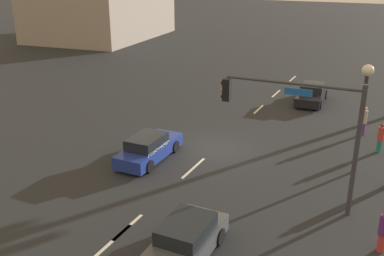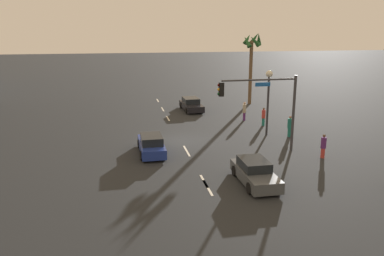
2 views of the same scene
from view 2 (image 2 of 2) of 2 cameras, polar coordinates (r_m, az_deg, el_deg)
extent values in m
plane|color=#232628|center=(31.40, -1.64, -1.85)|extent=(220.00, 220.00, 0.00)
cube|color=silver|center=(48.80, -5.00, 4.01)|extent=(2.16, 0.14, 0.01)
cube|color=silver|center=(43.46, -4.26, 2.72)|extent=(2.24, 0.14, 0.01)
cube|color=silver|center=(39.03, -3.49, 1.39)|extent=(2.09, 0.14, 0.01)
cube|color=silver|center=(28.83, -0.78, -3.34)|extent=(2.57, 0.14, 0.01)
cube|color=silver|center=(23.35, 1.76, -7.72)|extent=(2.02, 0.14, 0.01)
cube|color=silver|center=(22.49, 2.30, -8.62)|extent=(2.28, 0.14, 0.01)
cube|color=black|center=(42.68, -0.09, 3.19)|extent=(4.65, 2.00, 0.63)
cube|color=black|center=(42.83, -0.17, 4.04)|extent=(2.27, 1.67, 0.55)
cylinder|color=black|center=(41.56, 1.49, 2.66)|extent=(0.65, 0.25, 0.64)
cylinder|color=black|center=(41.17, -0.77, 2.55)|extent=(0.65, 0.25, 0.64)
cylinder|color=black|center=(44.26, 0.55, 3.39)|extent=(0.65, 0.25, 0.64)
cylinder|color=black|center=(43.89, -1.58, 3.29)|extent=(0.65, 0.25, 0.64)
cube|color=#474C51|center=(23.20, 9.13, -6.77)|extent=(4.41, 1.74, 0.66)
cube|color=black|center=(23.23, 8.96, -5.17)|extent=(2.12, 1.52, 0.54)
cylinder|color=black|center=(22.38, 12.27, -8.20)|extent=(0.64, 0.23, 0.64)
cylinder|color=black|center=(21.82, 8.35, -8.62)|extent=(0.64, 0.23, 0.64)
cylinder|color=black|center=(24.72, 9.78, -5.86)|extent=(0.64, 0.23, 0.64)
cylinder|color=black|center=(24.22, 6.21, -6.17)|extent=(0.64, 0.23, 0.64)
cube|color=navy|center=(28.39, -5.91, -2.67)|extent=(4.52, 1.71, 0.66)
cube|color=black|center=(27.96, -5.89, -1.64)|extent=(2.18, 1.48, 0.56)
cylinder|color=black|center=(29.72, -7.66, -2.29)|extent=(0.64, 0.23, 0.64)
cylinder|color=black|center=(29.84, -4.68, -2.13)|extent=(0.64, 0.23, 0.64)
cylinder|color=black|center=(27.06, -7.26, -3.96)|extent=(0.64, 0.23, 0.64)
cylinder|color=black|center=(27.20, -3.98, -3.78)|extent=(0.64, 0.23, 0.64)
cylinder|color=#38383D|center=(29.28, 14.47, 2.04)|extent=(0.20, 0.20, 5.51)
cylinder|color=#38383D|center=(27.77, 9.72, 6.89)|extent=(0.23, 5.43, 0.12)
cube|color=black|center=(26.98, 4.27, 5.60)|extent=(0.33, 0.33, 0.95)
sphere|color=#360503|center=(26.88, 3.91, 6.21)|extent=(0.20, 0.20, 0.20)
sphere|color=orange|center=(26.93, 3.90, 5.58)|extent=(0.20, 0.20, 0.20)
sphere|color=black|center=(26.98, 3.89, 4.95)|extent=(0.20, 0.20, 0.20)
cube|color=#1959B2|center=(27.91, 10.22, 6.24)|extent=(0.06, 1.10, 0.28)
cylinder|color=#2D2D33|center=(33.08, 10.90, 3.05)|extent=(0.18, 0.18, 4.84)
sphere|color=#F2EACC|center=(32.66, 11.13, 7.70)|extent=(0.56, 0.56, 0.56)
cylinder|color=#1E7266|center=(36.73, 10.28, 0.90)|extent=(0.29, 0.29, 0.70)
cylinder|color=#BF3833|center=(36.57, 10.33, 2.00)|extent=(0.39, 0.39, 0.76)
sphere|color=brown|center=(36.47, 10.36, 2.75)|extent=(0.21, 0.21, 0.21)
cylinder|color=#1E7266|center=(33.40, 13.93, -0.63)|extent=(0.36, 0.36, 0.74)
cylinder|color=#1E7266|center=(33.21, 14.01, 0.66)|extent=(0.48, 0.48, 0.80)
sphere|color=#8C664C|center=(33.10, 14.06, 1.52)|extent=(0.22, 0.22, 0.22)
cylinder|color=#BF3833|center=(28.74, 18.41, -3.43)|extent=(0.38, 0.38, 0.70)
cylinder|color=#59266B|center=(28.53, 18.52, -2.03)|extent=(0.51, 0.51, 0.77)
sphere|color=brown|center=(28.41, 18.60, -1.08)|extent=(0.21, 0.21, 0.21)
cylinder|color=#59266B|center=(38.49, 7.56, 1.67)|extent=(0.34, 0.34, 0.75)
cylinder|color=#B2A58C|center=(38.32, 7.60, 2.81)|extent=(0.45, 0.45, 0.82)
sphere|color=tan|center=(38.22, 7.63, 3.58)|extent=(0.22, 0.22, 0.22)
cylinder|color=brown|center=(46.47, 8.47, 7.91)|extent=(0.39, 0.39, 7.28)
cone|color=#235628|center=(45.58, 9.07, 12.34)|extent=(0.77, 1.49, 1.38)
cone|color=#235628|center=(46.14, 9.65, 12.60)|extent=(1.50, 1.08, 1.60)
cone|color=#235628|center=(46.91, 9.05, 12.70)|extent=(1.35, 1.39, 1.56)
cone|color=#235628|center=(46.61, 8.04, 12.65)|extent=(1.12, 1.34, 1.34)
cone|color=#235628|center=(45.73, 7.98, 12.29)|extent=(1.45, 1.05, 1.45)
camera|label=1|loc=(16.15, 46.96, 12.91)|focal=40.99mm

